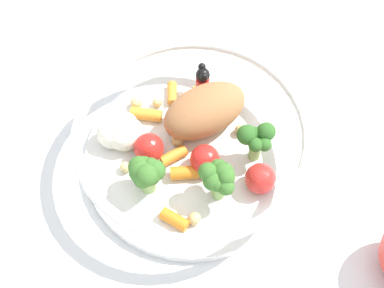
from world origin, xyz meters
The scene contains 2 objects.
ground_plane centered at (0.00, 0.00, 0.00)m, with size 2.40×2.40×0.00m, color white.
food_container centered at (-0.01, -0.01, 0.03)m, with size 0.21×0.21×0.06m.
Camera 1 is at (-0.27, 0.04, 0.46)m, focal length 52.04 mm.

